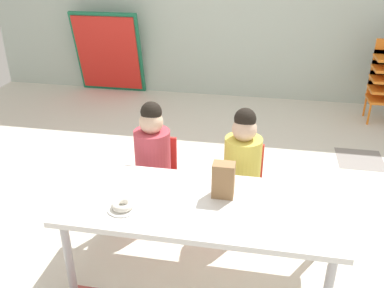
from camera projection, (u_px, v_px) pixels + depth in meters
The scene contains 8 objects.
ground_plane at pixel (209, 197), 3.51m from camera, with size 6.64×5.05×0.02m.
craft_table at pixel (200, 209), 2.49m from camera, with size 1.62×0.69×0.55m.
seated_child_near_camera at pixel (153, 150), 3.05m from camera, with size 0.32×0.31×0.92m.
seated_child_middle_seat at pixel (243, 158), 2.94m from camera, with size 0.32×0.32×0.92m.
folded_activity_table at pixel (108, 53), 5.59m from camera, with size 0.90×0.29×1.09m.
paper_bag_brown at pixel (223, 180), 2.48m from camera, with size 0.13×0.09×0.22m, color #9E754C.
paper_plate_near_edge at pixel (123, 208), 2.41m from camera, with size 0.18×0.18×0.01m, color white.
donut_powdered_on_plate at pixel (123, 205), 2.40m from camera, with size 0.13×0.13×0.04m, color white.
Camera 1 is at (0.41, -2.92, 1.95)m, focal length 39.47 mm.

